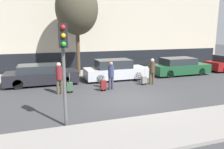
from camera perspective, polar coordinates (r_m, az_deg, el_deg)
The scene contains 15 objects.
ground_plane at distance 11.24m, azimuth 4.67°, elevation -6.35°, with size 80.00×80.00×0.00m, color #38383A.
sidewalk_near at distance 8.14m, azimuth 15.41°, elevation -13.36°, with size 28.00×2.50×0.12m.
sidewalk_far at distance 17.68m, azimuth -4.29°, elevation 0.37°, with size 28.00×3.00×0.12m.
building_facade at distance 20.97m, azimuth -7.07°, elevation 16.73°, with size 28.00×2.87×10.87m.
parked_car_0 at distance 14.75m, azimuth -17.99°, elevation -0.13°, with size 4.50×1.86×1.30m.
parked_car_1 at distance 15.47m, azimuth 0.79°, elevation 1.12°, with size 4.38×1.76×1.43m.
parked_car_2 at distance 18.00m, azimuth 17.14°, elevation 1.96°, with size 4.58×1.83×1.35m.
pedestrian_left at distance 12.15m, azimuth -13.63°, elevation -0.43°, with size 0.35×0.34×1.75m.
trolley_left at distance 12.40m, azimuth -11.00°, elevation -3.14°, with size 0.34×0.29×1.13m.
pedestrian_center at distance 12.72m, azimuth -0.25°, elevation 0.15°, with size 0.34×0.34×1.66m.
trolley_center at distance 12.54m, azimuth -2.28°, elevation -2.71°, with size 0.34×0.29×1.16m.
pedestrian_right at distance 14.23m, azimuth 10.43°, elevation 1.21°, with size 0.35×0.34×1.68m.
trolley_right at distance 14.10m, azimuth 8.36°, elevation -1.40°, with size 0.34×0.29×1.08m.
traffic_light at distance 7.55m, azimuth -12.55°, elevation 5.02°, with size 0.28×0.47×3.65m.
bare_tree_near_crossing at distance 16.76m, azimuth -9.18°, elevation 16.54°, with size 3.11×3.11×6.78m.
Camera 1 is at (-4.26, -9.83, 3.40)m, focal length 35.00 mm.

